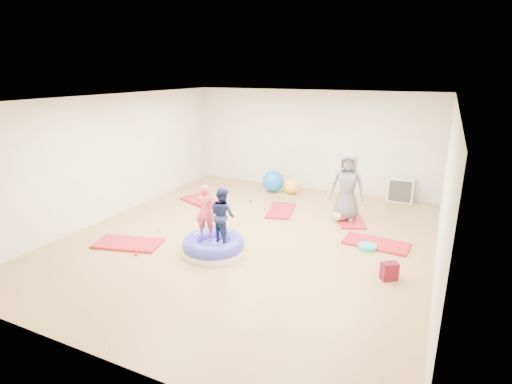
% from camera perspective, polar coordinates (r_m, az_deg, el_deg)
% --- Properties ---
extents(room, '(7.01, 8.01, 2.81)m').
position_cam_1_polar(room, '(7.83, -0.93, 2.92)').
color(room, olive).
rests_on(room, ground).
extents(gym_mat_front_left, '(1.40, 0.95, 0.05)m').
position_cam_1_polar(gym_mat_front_left, '(8.33, -17.82, -7.02)').
color(gym_mat_front_left, red).
rests_on(gym_mat_front_left, ground).
extents(gym_mat_mid_left, '(1.37, 1.06, 0.05)m').
position_cam_1_polar(gym_mat_mid_left, '(10.51, -7.68, -1.34)').
color(gym_mat_mid_left, red).
rests_on(gym_mat_mid_left, ground).
extents(gym_mat_center_back, '(0.82, 1.26, 0.05)m').
position_cam_1_polar(gym_mat_center_back, '(9.78, 3.56, -2.64)').
color(gym_mat_center_back, red).
rests_on(gym_mat_center_back, ground).
extents(gym_mat_right, '(1.28, 0.71, 0.05)m').
position_cam_1_polar(gym_mat_right, '(8.29, 16.78, -7.05)').
color(gym_mat_right, red).
rests_on(gym_mat_right, ground).
extents(gym_mat_rear_right, '(0.90, 1.22, 0.05)m').
position_cam_1_polar(gym_mat_rear_right, '(9.41, 13.30, -3.89)').
color(gym_mat_rear_right, red).
rests_on(gym_mat_rear_right, ground).
extents(inflatable_cushion, '(1.18, 1.18, 0.37)m').
position_cam_1_polar(inflatable_cushion, '(7.61, -6.07, -7.64)').
color(inflatable_cushion, white).
rests_on(inflatable_cushion, ground).
extents(child_pink, '(0.44, 0.37, 1.02)m').
position_cam_1_polar(child_pink, '(7.44, -7.29, -2.39)').
color(child_pink, '#FF484F').
rests_on(child_pink, inflatable_cushion).
extents(child_navy, '(0.61, 0.55, 1.02)m').
position_cam_1_polar(child_navy, '(7.21, -4.80, -2.93)').
color(child_navy, navy).
rests_on(child_navy, inflatable_cushion).
extents(adult_caregiver, '(0.79, 0.56, 1.54)m').
position_cam_1_polar(adult_caregiver, '(9.15, 12.90, 0.76)').
color(adult_caregiver, slate).
rests_on(adult_caregiver, gym_mat_rear_right).
extents(infant, '(0.34, 0.34, 0.20)m').
position_cam_1_polar(infant, '(9.24, 11.83, -3.36)').
color(infant, '#9ED9EF').
rests_on(infant, gym_mat_rear_right).
extents(ball_pit_balls, '(3.97, 3.79, 0.07)m').
position_cam_1_polar(ball_pit_balls, '(9.38, -3.93, -3.45)').
color(ball_pit_balls, '#2B882E').
rests_on(ball_pit_balls, ground).
extents(exercise_ball_blue, '(0.60, 0.60, 0.60)m').
position_cam_1_polar(exercise_ball_blue, '(11.29, 2.47, 1.54)').
color(exercise_ball_blue, blue).
rests_on(exercise_ball_blue, ground).
extents(exercise_ball_orange, '(0.44, 0.44, 0.44)m').
position_cam_1_polar(exercise_ball_orange, '(11.15, 5.15, 0.85)').
color(exercise_ball_orange, yellow).
rests_on(exercise_ball_orange, ground).
extents(infant_play_gym, '(0.60, 0.57, 0.46)m').
position_cam_1_polar(infant_play_gym, '(10.74, 11.76, 0.41)').
color(infant_play_gym, silver).
rests_on(infant_play_gym, ground).
extents(cube_shelf, '(0.64, 0.32, 0.64)m').
position_cam_1_polar(cube_shelf, '(11.05, 19.96, 0.27)').
color(cube_shelf, silver).
rests_on(cube_shelf, ground).
extents(balance_disc, '(0.36, 0.36, 0.08)m').
position_cam_1_polar(balance_disc, '(8.06, 15.64, -7.55)').
color(balance_disc, teal).
rests_on(balance_disc, ground).
extents(backpack, '(0.31, 0.29, 0.30)m').
position_cam_1_polar(backpack, '(7.01, 18.51, -10.68)').
color(backpack, '#AB051F').
rests_on(backpack, ground).
extents(yellow_toy, '(0.21, 0.21, 0.03)m').
position_cam_1_polar(yellow_toy, '(8.09, -6.36, -7.08)').
color(yellow_toy, '#FFAA22').
rests_on(yellow_toy, ground).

